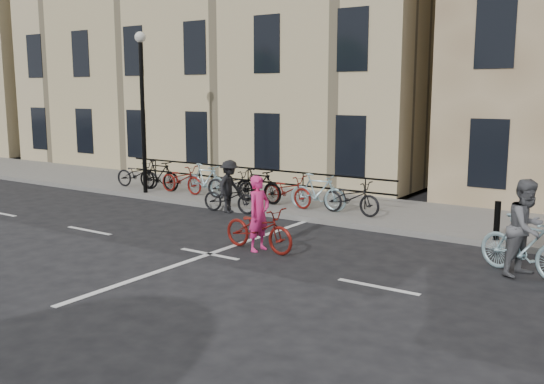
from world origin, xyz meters
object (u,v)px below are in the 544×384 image
Objects in this scene: cyclist_pink at (259,225)px; cyclist_dark at (230,192)px; cyclist_grey at (526,237)px; lamp_post at (142,92)px.

cyclist_dark is at bearing 51.66° from cyclist_pink.
cyclist_pink is 1.08× the size of cyclist_dark.
cyclist_pink is 0.96× the size of cyclist_grey.
cyclist_dark is (-8.53, 1.67, -0.15)m from cyclist_grey.
lamp_post reaches higher than cyclist_dark.
cyclist_grey is (12.53, -2.17, -2.72)m from lamp_post.
lamp_post is 2.61× the size of cyclist_grey.
cyclist_grey is at bearing -9.84° from lamp_post.
cyclist_dark is at bearing 99.87° from cyclist_grey.
cyclist_grey reaches higher than cyclist_pink.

